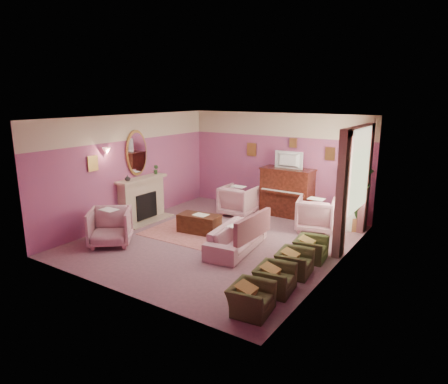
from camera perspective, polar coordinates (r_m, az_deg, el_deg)
The scene contains 48 objects.
floor at distance 9.33m, azimuth -0.92°, elevation -6.87°, with size 5.50×6.00×0.01m, color #815A64.
ceiling at distance 8.75m, azimuth -1.00°, elevation 10.57°, with size 5.50×6.00×0.01m, color beige.
wall_back at distance 11.49m, azimuth 7.52°, elevation 4.18°, with size 5.50×0.02×2.80m, color #82467A.
wall_front at distance 6.75m, azimuth -15.48°, elevation -2.98°, with size 5.50×0.02×2.80m, color #82467A.
wall_left at distance 10.70m, azimuth -13.24°, elevation 3.23°, with size 0.02×6.00×2.80m, color #82467A.
wall_right at distance 7.76m, azimuth 16.06°, elevation -0.85°, with size 0.02×6.00×2.80m, color #82467A.
picture_rail_band at distance 11.36m, azimuth 7.67°, elevation 9.53°, with size 5.50×0.01×0.65m, color beige.
stripe_panel at distance 9.06m, azimuth 18.33°, elevation -1.08°, with size 0.01×3.00×2.15m, color #B5C799.
fireplace_surround at distance 10.90m, azimuth -11.65°, elevation -1.07°, with size 0.30×1.40×1.10m, color tan.
fireplace_inset at distance 10.87m, azimuth -11.24°, elevation -1.91°, with size 0.18×0.72×0.68m, color black.
fire_ember at distance 10.90m, azimuth -11.05°, elevation -2.86°, with size 0.06×0.54×0.10m, color #FF3C00.
mantel_shelf at distance 10.75m, azimuth -11.69°, elevation 1.84°, with size 0.40×1.55×0.07m, color tan.
hearth at distance 10.92m, azimuth -10.77°, elevation -3.96°, with size 0.55×1.50×0.02m, color tan.
mirror_frame at distance 10.74m, azimuth -12.39°, elevation 5.47°, with size 0.04×0.72×1.20m, color #AE863F.
mirror_glass at distance 10.72m, azimuth -12.30°, elevation 5.47°, with size 0.01×0.60×1.06m, color white.
sconce_shade at distance 9.96m, azimuth -16.45°, elevation 5.65°, with size 0.20×0.20×0.16m, color #FFAA92.
piano at distance 11.15m, azimuth 8.99°, elevation -0.10°, with size 1.40×0.60×1.30m, color #42180E.
piano_keyshelf at distance 10.83m, azimuth 8.23°, elevation -0.11°, with size 1.30×0.12×0.06m, color #42180E.
piano_keys at distance 10.82m, azimuth 8.24°, elevation 0.10°, with size 1.20×0.08×0.02m, color silver.
piano_top at distance 11.01m, azimuth 9.12°, elevation 3.24°, with size 1.45×0.65×0.04m, color #42180E.
television at distance 10.92m, azimuth 9.06°, elevation 4.70°, with size 0.80×0.12×0.48m, color black.
print_back_left at distance 11.78m, azimuth 3.97°, elevation 6.07°, with size 0.30×0.03×0.38m, color #AE863F.
print_back_right at distance 10.82m, azimuth 14.91°, elevation 5.29°, with size 0.26×0.03×0.34m, color #AE863F.
print_back_mid at distance 11.17m, azimuth 9.85°, elevation 6.93°, with size 0.22×0.03×0.26m, color #AE863F.
print_left_wall at distance 9.84m, azimuth -18.23°, elevation 3.91°, with size 0.03×0.28×0.36m, color #AE863F.
window_blind at distance 9.18m, azimuth 18.83°, elevation 3.06°, with size 0.03×1.40×1.80m, color beige.
curtain_left at distance 8.41m, azimuth 16.48°, elevation -0.48°, with size 0.16×0.34×2.60m, color brown.
curtain_right at distance 10.15m, azimuth 19.57°, elevation 1.66°, with size 0.16×0.34×2.60m, color brown.
pelmet at distance 9.09m, azimuth 18.76°, elevation 8.45°, with size 0.16×2.20×0.16m, color brown.
mantel_plant at distance 11.10m, azimuth -9.69°, elevation 3.19°, with size 0.16×0.16×0.28m, color #315B29.
mantel_vase at distance 10.39m, azimuth -13.62°, elevation 1.94°, with size 0.16×0.16×0.16m, color beige.
area_rug at distance 9.79m, azimuth -3.58°, elevation -5.85°, with size 2.50×1.80×0.01m, color #B56560.
coffee_table at distance 9.78m, azimuth -3.57°, elevation -4.52°, with size 1.00×0.50×0.45m, color #3B1F0E.
table_paper at distance 9.68m, azimuth -3.35°, elevation -3.28°, with size 0.35×0.28×0.01m, color beige.
sofa at distance 8.65m, azimuth 1.81°, elevation -5.94°, with size 0.62×1.85×0.75m, color #C18E94.
sofa_throw at distance 8.38m, azimuth 4.16°, elevation -4.97°, with size 0.09×1.40×0.51m, color brown.
floral_armchair_left at distance 11.12m, azimuth 2.03°, elevation -1.00°, with size 0.88×0.88×0.91m, color #C18E94.
floral_armchair_right at distance 10.08m, azimuth 12.94°, elevation -2.91°, with size 0.88×0.88×0.91m, color #C18E94.
floral_armchair_front at distance 9.28m, azimuth -15.97°, elevation -4.54°, with size 0.88×0.88×0.91m, color #C18E94.
olive_chair_a at distance 6.34m, azimuth 3.90°, elevation -14.37°, with size 0.49×0.69×0.60m, color #454E25.
olive_chair_b at distance 6.99m, azimuth 7.29°, elevation -11.64°, with size 0.49×0.69×0.60m, color #454E25.
olive_chair_c at distance 7.68m, azimuth 10.04°, elevation -9.36°, with size 0.49×0.69×0.60m, color #454E25.
olive_chair_d at distance 8.38m, azimuth 12.30°, elevation -7.44°, with size 0.49×0.69×0.60m, color #454E25.
side_table at distance 10.47m, azimuth 17.55°, elevation -3.20°, with size 0.52×0.52×0.70m, color white.
side_plant_big at distance 10.34m, azimuth 17.76°, elevation -0.44°, with size 0.30×0.30×0.34m, color #315B29.
side_plant_small at distance 10.22m, azimuth 18.24°, elevation -0.80°, with size 0.16×0.16×0.28m, color #315B29.
palm_pot at distance 10.44m, azimuth 17.93°, elevation -4.30°, with size 0.34×0.34×0.34m, color #9E6337.
palm_plant at distance 10.21m, azimuth 18.30°, elevation 0.45°, with size 0.76×0.76×1.44m, color #315B29.
Camera 1 is at (4.93, -7.21, 3.28)m, focal length 32.00 mm.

